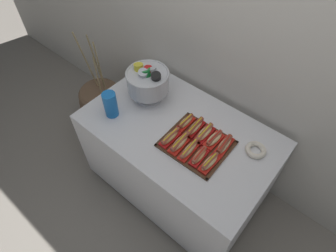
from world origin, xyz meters
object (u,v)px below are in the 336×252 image
(hot_dog_2, at_px, (189,150))
(cup_stack, at_px, (110,104))
(hot_dog_6, at_px, (195,127))
(punch_bowl, at_px, (148,81))
(hot_dog_0, at_px, (170,137))
(hot_dog_5, at_px, (186,122))
(serving_tray, at_px, (196,144))
(hot_dog_7, at_px, (204,133))
(hot_dog_4, at_px, (209,162))
(hot_dog_1, at_px, (179,143))
(hot_dog_9, at_px, (224,145))
(donut, at_px, (256,150))
(floor_vase, at_px, (103,108))
(hot_dog_3, at_px, (199,156))
(hot_dog_8, at_px, (214,139))
(buffet_table, at_px, (178,158))

(hot_dog_2, xyz_separation_m, cup_stack, (-0.61, -0.08, 0.06))
(hot_dog_6, height_order, punch_bowl, punch_bowl)
(hot_dog_0, xyz_separation_m, hot_dog_5, (-0.00, 0.16, -0.00))
(serving_tray, xyz_separation_m, hot_dog_7, (-0.00, 0.08, 0.03))
(hot_dog_4, bearing_deg, hot_dog_1, -178.83)
(serving_tray, distance_m, hot_dog_5, 0.17)
(serving_tray, xyz_separation_m, hot_dog_9, (0.15, 0.09, 0.03))
(donut, bearing_deg, hot_dog_6, -164.05)
(hot_dog_9, xyz_separation_m, punch_bowl, (-0.67, 0.03, 0.13))
(hot_dog_2, bearing_deg, serving_tray, 91.17)
(floor_vase, distance_m, hot_dog_5, 1.14)
(hot_dog_2, height_order, hot_dog_5, same)
(hot_dog_7, bearing_deg, hot_dog_3, -64.39)
(hot_dog_3, height_order, hot_dog_8, hot_dog_8)
(hot_dog_7, bearing_deg, buffet_table, -161.83)
(hot_dog_4, distance_m, cup_stack, 0.76)
(hot_dog_1, xyz_separation_m, hot_dog_9, (0.22, 0.17, -0.00))
(hot_dog_3, relative_size, hot_dog_9, 0.86)
(serving_tray, distance_m, hot_dog_2, 0.09)
(hot_dog_9, xyz_separation_m, donut, (0.17, 0.11, -0.02))
(floor_vase, bearing_deg, hot_dog_2, -9.13)
(hot_dog_5, height_order, donut, hot_dog_5)
(buffet_table, height_order, hot_dog_2, hot_dog_2)
(punch_bowl, bearing_deg, hot_dog_5, -6.06)
(serving_tray, bearing_deg, hot_dog_2, -88.83)
(hot_dog_6, xyz_separation_m, donut, (0.39, 0.11, -0.02))
(cup_stack, xyz_separation_m, donut, (0.92, 0.36, -0.08))
(donut, bearing_deg, buffet_table, -161.13)
(hot_dog_6, height_order, hot_dog_9, hot_dog_6)
(buffet_table, distance_m, hot_dog_5, 0.39)
(buffet_table, height_order, floor_vase, floor_vase)
(hot_dog_7, bearing_deg, punch_bowl, 176.02)
(hot_dog_8, bearing_deg, buffet_table, -166.99)
(hot_dog_6, distance_m, hot_dog_7, 0.08)
(hot_dog_4, distance_m, donut, 0.32)
(hot_dog_4, distance_m, punch_bowl, 0.71)
(hot_dog_1, height_order, hot_dog_7, hot_dog_1)
(buffet_table, xyz_separation_m, hot_dog_6, (0.09, 0.05, 0.39))
(buffet_table, xyz_separation_m, hot_dog_2, (0.17, -0.11, 0.39))
(hot_dog_9, distance_m, cup_stack, 0.80)
(hot_dog_9, relative_size, donut, 1.38)
(hot_dog_7, bearing_deg, hot_dog_2, -88.83)
(hot_dog_1, bearing_deg, hot_dog_4, 1.17)
(hot_dog_3, distance_m, hot_dog_6, 0.22)
(punch_bowl, height_order, donut, punch_bowl)
(hot_dog_0, relative_size, donut, 1.24)
(floor_vase, bearing_deg, hot_dog_7, -0.95)
(floor_vase, relative_size, punch_bowl, 3.44)
(hot_dog_0, bearing_deg, hot_dog_1, 1.17)
(buffet_table, height_order, serving_tray, serving_tray)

